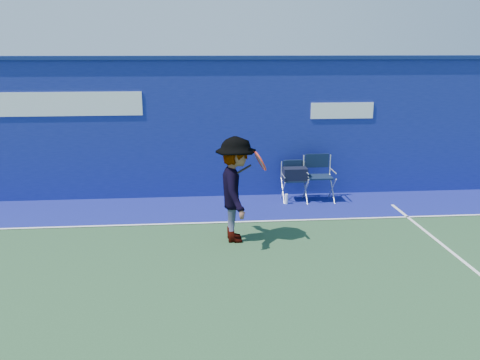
{
  "coord_description": "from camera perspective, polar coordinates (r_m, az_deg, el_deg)",
  "views": [
    {
      "loc": [
        0.37,
        -5.97,
        3.26
      ],
      "look_at": [
        1.13,
        2.6,
        1.0
      ],
      "focal_mm": 38.0,
      "sensor_mm": 36.0,
      "label": 1
    }
  ],
  "objects": [
    {
      "name": "court_lines",
      "position": [
        7.34,
        -7.57,
        -11.69
      ],
      "size": [
        24.0,
        12.0,
        0.01
      ],
      "color": "white",
      "rests_on": "out_of_bounds_strip"
    },
    {
      "name": "ground",
      "position": [
        6.81,
        -7.77,
        -14.02
      ],
      "size": [
        80.0,
        80.0,
        0.0
      ],
      "primitive_type": "plane",
      "color": "#26482A",
      "rests_on": "ground"
    },
    {
      "name": "out_of_bounds_strip",
      "position": [
        10.59,
        -6.81,
        -3.3
      ],
      "size": [
        24.0,
        1.8,
        0.01
      ],
      "primitive_type": "cube",
      "color": "navy",
      "rests_on": "ground"
    },
    {
      "name": "stadium_wall",
      "position": [
        11.31,
        -6.91,
        5.91
      ],
      "size": [
        24.0,
        0.5,
        3.08
      ],
      "color": "navy",
      "rests_on": "ground"
    },
    {
      "name": "directors_chair_left",
      "position": [
        11.09,
        6.13,
        -0.49
      ],
      "size": [
        0.51,
        0.47,
        0.86
      ],
      "color": "silver",
      "rests_on": "ground"
    },
    {
      "name": "water_bottle",
      "position": [
        10.89,
        5.22,
        -2.15
      ],
      "size": [
        0.07,
        0.07,
        0.22
      ],
      "primitive_type": "cylinder",
      "color": "white",
      "rests_on": "ground"
    },
    {
      "name": "directors_chair_right",
      "position": [
        11.17,
        8.83,
        -0.77
      ],
      "size": [
        0.59,
        0.53,
        0.99
      ],
      "color": "silver",
      "rests_on": "ground"
    },
    {
      "name": "tennis_player",
      "position": [
        8.63,
        -0.46,
        -1.08
      ],
      "size": [
        0.87,
        1.19,
        1.82
      ],
      "color": "#EA4738",
      "rests_on": "ground"
    }
  ]
}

